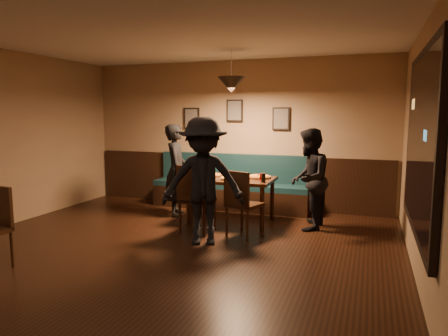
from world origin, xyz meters
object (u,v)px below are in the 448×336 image
at_px(diner_right, 309,179).
at_px(tabasco_bottle, 260,176).
at_px(soda_glass, 263,178).
at_px(dining_table, 231,200).
at_px(diner_front, 203,181).
at_px(booth_bench, 230,182).
at_px(chair_near_left, 197,198).
at_px(chair_near_right, 244,203).
at_px(diner_left, 176,170).

bearing_deg(diner_right, tabasco_bottle, -79.86).
bearing_deg(soda_glass, dining_table, 157.20).
relative_size(diner_front, tabasco_bottle, 13.95).
height_order(booth_bench, soda_glass, booth_bench).
height_order(booth_bench, dining_table, booth_bench).
bearing_deg(diner_right, diner_front, -43.24).
height_order(chair_near_left, tabasco_bottle, chair_near_left).
bearing_deg(diner_front, dining_table, 71.44).
height_order(dining_table, chair_near_right, chair_near_right).
bearing_deg(chair_near_left, chair_near_right, 5.67).
bearing_deg(dining_table, chair_near_left, -113.11).
relative_size(diner_right, soda_glass, 10.88).
distance_m(dining_table, chair_near_right, 0.81).
height_order(dining_table, diner_front, diner_front).
xyz_separation_m(chair_near_right, diner_right, (0.83, 0.70, 0.29)).
relative_size(diner_left, diner_front, 0.92).
bearing_deg(tabasco_bottle, booth_bench, 130.07).
height_order(diner_left, diner_front, diner_front).
relative_size(dining_table, chair_near_left, 1.33).
bearing_deg(soda_glass, chair_near_right, -112.37).
bearing_deg(booth_bench, chair_near_right, -64.36).
bearing_deg(booth_bench, soda_glass, -51.52).
height_order(chair_near_right, diner_front, diner_front).
xyz_separation_m(dining_table, chair_near_left, (-0.30, -0.73, 0.15)).
xyz_separation_m(chair_near_right, diner_left, (-1.50, 0.80, 0.32)).
bearing_deg(booth_bench, chair_near_left, -88.54).
xyz_separation_m(diner_left, tabasco_bottle, (1.58, -0.21, -0.00)).
bearing_deg(chair_near_left, booth_bench, 93.33).
distance_m(diner_right, soda_glass, 0.71).
height_order(diner_right, tabasco_bottle, diner_right).
xyz_separation_m(chair_near_left, soda_glass, (0.90, 0.47, 0.29)).
xyz_separation_m(chair_near_right, tabasco_bottle, (0.08, 0.59, 0.31)).
bearing_deg(chair_near_right, diner_front, -108.83).
relative_size(diner_right, diner_front, 0.90).
relative_size(dining_table, diner_right, 0.88).
bearing_deg(diner_left, chair_near_left, -160.67).
height_order(chair_near_left, diner_right, diner_right).
height_order(diner_front, soda_glass, diner_front).
xyz_separation_m(diner_left, soda_glass, (1.67, -0.38, 0.01)).
bearing_deg(chair_near_left, tabasco_bottle, 40.20).
bearing_deg(booth_bench, diner_right, -29.63).
bearing_deg(chair_near_left, dining_table, 69.71).
bearing_deg(diner_right, dining_table, -86.87).
xyz_separation_m(dining_table, tabasco_bottle, (0.52, -0.08, 0.43)).
bearing_deg(tabasco_bottle, chair_near_right, -97.87).
bearing_deg(dining_table, chair_near_right, -58.17).
xyz_separation_m(diner_right, soda_glass, (-0.66, -0.28, 0.03)).
height_order(chair_near_left, diner_front, diner_front).
bearing_deg(diner_left, diner_front, -164.17).
distance_m(diner_left, tabasco_bottle, 1.59).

